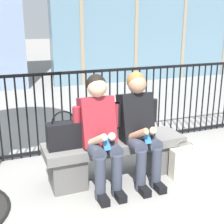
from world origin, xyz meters
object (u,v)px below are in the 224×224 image
(stone_bench, at_px, (115,155))
(handbag_on_bench, at_px, (64,135))
(shopping_bag, at_px, (184,162))
(seated_person_with_phone, at_px, (100,129))
(seated_person_companion, at_px, (139,124))

(stone_bench, xyz_separation_m, handbag_on_bench, (-0.58, -0.01, 0.33))
(stone_bench, distance_m, shopping_bag, 0.79)
(stone_bench, relative_size, handbag_on_bench, 3.94)
(handbag_on_bench, height_order, shopping_bag, handbag_on_bench)
(stone_bench, height_order, handbag_on_bench, handbag_on_bench)
(shopping_bag, bearing_deg, stone_bench, 158.23)
(seated_person_with_phone, height_order, seated_person_companion, same)
(handbag_on_bench, distance_m, shopping_bag, 1.40)
(seated_person_companion, bearing_deg, stone_bench, 150.36)
(seated_person_companion, xyz_separation_m, handbag_on_bench, (-0.81, 0.12, -0.05))
(handbag_on_bench, relative_size, shopping_bag, 0.92)
(seated_person_with_phone, bearing_deg, handbag_on_bench, 161.46)
(seated_person_companion, distance_m, handbag_on_bench, 0.82)
(stone_bench, bearing_deg, shopping_bag, -21.77)
(seated_person_with_phone, bearing_deg, shopping_bag, -9.67)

